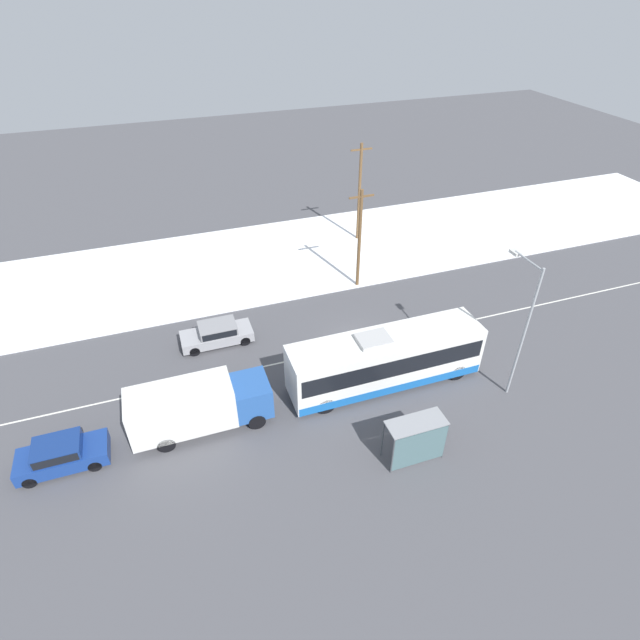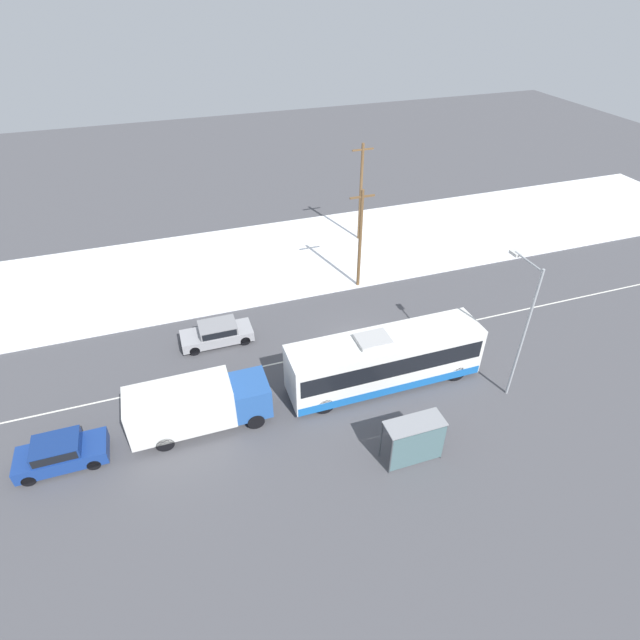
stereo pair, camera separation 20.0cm
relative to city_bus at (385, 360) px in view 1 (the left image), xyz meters
The scene contains 12 objects.
ground_plane 3.97m from the city_bus, 90.98° to the left, with size 120.00×120.00×0.00m, color #4C4C51.
snow_lot 16.42m from the city_bus, 90.22° to the left, with size 80.00×12.81×0.12m.
lane_marking_center 3.97m from the city_bus, 90.98° to the left, with size 60.00×0.12×0.00m.
city_bus is the anchor object (origin of this frame).
box_truck 10.49m from the city_bus, behind, with size 7.12×2.30×2.81m.
sedan_car 10.86m from the city_bus, 141.04° to the left, with size 4.47×1.80×1.41m.
parked_car_near_truck 17.11m from the city_bus, behind, with size 4.15×1.80×1.54m.
pedestrian_at_stop 4.37m from the city_bus, 92.34° to the right, with size 0.62×0.28×1.73m.
bus_shelter 5.66m from the city_bus, 99.55° to the right, with size 2.88×1.20×2.40m.
streetlamp 7.58m from the city_bus, 22.56° to the right, with size 0.36×2.46×8.08m.
utility_pole_roadside 10.80m from the city_bus, 75.67° to the left, with size 1.80×0.24×7.53m.
utility_pole_snowlot 18.41m from the city_bus, 72.16° to the left, with size 1.80×0.24×8.30m.
Camera 1 is at (-10.40, -22.54, 19.97)m, focal length 28.00 mm.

